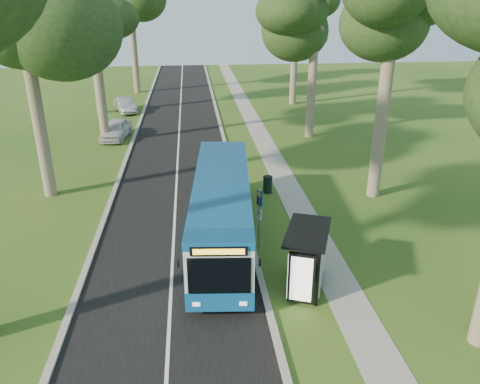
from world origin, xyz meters
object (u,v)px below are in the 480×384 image
(litter_bin, at_px, (268,184))
(car_silver, at_px, (125,105))
(bus, at_px, (222,210))
(bus_stop_sign, at_px, (259,212))
(bus_shelter, at_px, (313,253))
(car_white, at_px, (116,129))

(litter_bin, height_order, car_silver, car_silver)
(litter_bin, relative_size, car_silver, 0.23)
(bus, distance_m, car_silver, 27.56)
(bus_stop_sign, bearing_deg, litter_bin, 53.20)
(bus_shelter, height_order, car_white, bus_shelter)
(bus, distance_m, car_white, 18.82)
(car_white, bearing_deg, bus_shelter, -56.58)
(bus, distance_m, bus_stop_sign, 1.74)
(litter_bin, relative_size, car_white, 0.22)
(bus_shelter, xyz_separation_m, car_silver, (-10.48, 30.82, -1.00))
(bus_stop_sign, relative_size, bus_shelter, 0.89)
(bus_stop_sign, distance_m, bus_shelter, 3.84)
(bus_shelter, xyz_separation_m, litter_bin, (-0.09, 9.71, -1.19))
(car_silver, bearing_deg, litter_bin, -82.80)
(bus, bearing_deg, bus_stop_sign, -20.71)
(litter_bin, distance_m, car_white, 15.64)
(bus_stop_sign, xyz_separation_m, litter_bin, (1.39, 6.17, -1.23))
(bus, height_order, bus_stop_sign, bus)
(bus_stop_sign, bearing_deg, car_white, 91.30)
(bus, relative_size, bus_stop_sign, 4.14)
(bus_shelter, bearing_deg, litter_bin, 111.17)
(car_silver, bearing_deg, car_white, -106.69)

